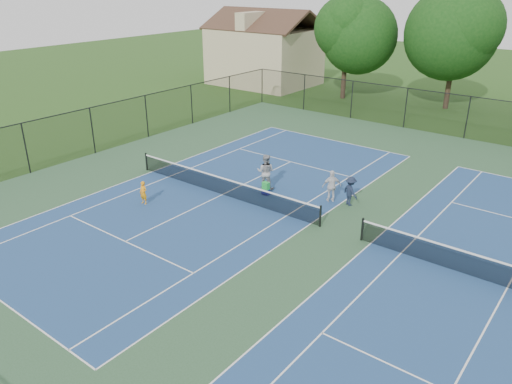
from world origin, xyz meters
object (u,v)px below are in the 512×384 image
Objects in this scene: bystander_a at (332,186)px; ball_crate at (266,192)px; child_player at (143,193)px; bystander_b at (350,191)px; tree_back_b at (457,29)px; instructor at (266,172)px; tree_back_a at (347,31)px; clapboard_house at (264,54)px; ball_hopper at (266,186)px.

ball_crate is at bearing -19.91° from bystander_a.
child_player is 9.50m from bystander_a.
bystander_b is at bearing 147.04° from bystander_a.
tree_back_b is 23.95m from bystander_b.
tree_back_b is at bearing -128.74° from bystander_a.
child_player is 10.37m from bystander_b.
instructor is 1.17m from ball_crate.
tree_back_a reaches higher than ball_crate.
tree_back_a is 28.04m from child_player.
tree_back_a is 0.85× the size of clapboard_house.
bystander_b is at bearing 20.69° from ball_crate.
instructor is 5.32× the size of ball_crate.
bystander_a is at bearing -46.71° from clapboard_house.
tree_back_a reaches higher than instructor.
tree_back_a is at bearing -167.47° from tree_back_b.
clapboard_house reaches higher than ball_hopper.
tree_back_a is at bearing 109.04° from ball_crate.
child_player is at bearing -3.99° from bystander_a.
clapboard_house is 28.81m from instructor.
tree_back_a reaches higher than bystander_b.
bystander_a is at bearing 23.59° from ball_crate.
bystander_a is 3.49m from ball_crate.
bystander_b is (4.61, 0.90, -0.22)m from instructor.
instructor is 4.83× the size of ball_hopper.
tree_back_b reaches higher than tree_back_a.
tree_back_b is 19.35m from clapboard_house.
clapboard_house is (-19.00, -1.00, -3.50)m from tree_back_b.
clapboard_house is 29.66m from ball_hopper.
child_player is at bearing -131.87° from ball_hopper.
instructor is at bearing 37.23° from bystander_b.
bystander_a is 3.44m from ball_hopper.
tree_back_b is (9.00, 2.00, 0.56)m from tree_back_a.
instructor is at bearing 127.80° from ball_crate.
child_player is (13.60, -28.27, -2.49)m from clapboard_house.
tree_back_a is at bearing -93.92° from instructor.
tree_back_b is 25.45m from ball_crate.
bystander_b is at bearing -45.19° from clapboard_house.
bystander_a reaches higher than child_player.
clapboard_house is 31.16m from bystander_b.
tree_back_a reaches higher than ball_hopper.
instructor is (-1.71, -23.94, -5.62)m from tree_back_b.
child_player is 0.80× the size of bystander_b.
bystander_a is 4.15× the size of ball_hopper.
ball_crate is (4.19, 4.67, -0.45)m from child_player.
tree_back_b is at bearing 3.01° from clapboard_house.
bystander_b is (8.29, 6.22, 0.15)m from child_player.
bystander_b is 4.43m from ball_crate.
child_player is (-5.40, -29.27, -5.99)m from tree_back_b.
tree_back_b is at bearing -56.64° from bystander_b.
tree_back_b is 0.93× the size of clapboard_house.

